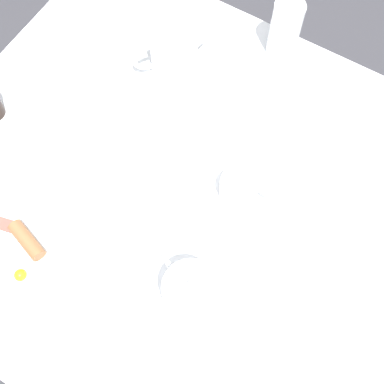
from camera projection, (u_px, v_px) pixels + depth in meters
The scene contains 9 objects.
ground_plane at pixel (192, 285), 1.81m from camera, with size 8.00×8.00×0.00m, color #333338.
table at pixel (192, 208), 1.19m from camera, with size 0.99×1.17×0.75m.
teapot_near at pixel (192, 295), 0.99m from camera, with size 0.11×0.19×0.13m.
teapot_far at pixel (173, 49), 1.22m from camera, with size 0.17×0.13×0.13m.
teacup_with_saucer_left at pixel (239, 190), 1.10m from camera, with size 0.13×0.13×0.06m.
water_glass_tall at pixel (285, 30), 1.21m from camera, with size 0.07×0.07×0.15m.
creamer_jug at pixel (114, 246), 1.06m from camera, with size 0.09×0.07×0.05m.
fork_by_plate at pixel (334, 320), 1.02m from camera, with size 0.12×0.14×0.00m.
knife_by_plate at pixel (275, 122), 1.20m from camera, with size 0.07×0.20×0.00m.
Camera 1 is at (0.39, 0.23, 1.79)m, focal length 50.00 mm.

